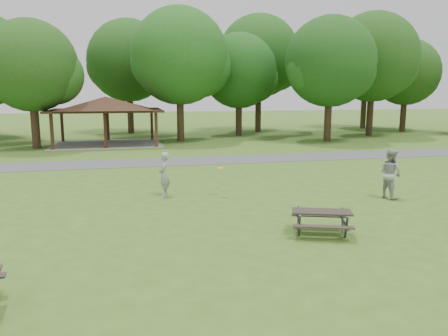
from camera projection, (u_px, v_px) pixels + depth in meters
ground at (221, 237)px, 12.61m from camera, size 160.00×160.00×0.00m
asphalt_path at (171, 162)px, 26.05m from camera, size 120.00×3.20×0.02m
pavilion at (106, 105)px, 34.26m from camera, size 8.60×7.01×3.76m
tree_row_d at (32, 69)px, 31.30m from camera, size 6.93×6.60×9.27m
tree_row_e at (181, 59)px, 35.93m from camera, size 8.40×8.00×11.02m
tree_row_f at (240, 73)px, 40.76m from camera, size 7.35×7.00×9.55m
tree_row_g at (331, 64)px, 35.74m from camera, size 7.77×7.40×10.25m
tree_row_h at (374, 60)px, 40.29m from camera, size 8.61×8.20×11.37m
tree_row_i at (407, 74)px, 45.15m from camera, size 7.14×6.80×9.52m
tree_deep_b at (130, 63)px, 42.72m from camera, size 8.40×8.00×11.13m
tree_deep_c at (260, 59)px, 44.50m from camera, size 8.82×8.40×11.90m
tree_deep_d at (367, 65)px, 48.85m from camera, size 8.40×8.00×11.27m
picnic_table_middle at (322, 217)px, 12.73m from camera, size 2.06×1.85×0.74m
frisbee_in_flight at (221, 168)px, 17.28m from camera, size 0.28×0.28×0.02m
frisbee_thrower at (164, 174)px, 17.40m from camera, size 0.54×0.71×1.77m
frisbee_catcher at (390, 174)px, 17.08m from camera, size 0.96×1.10×1.94m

